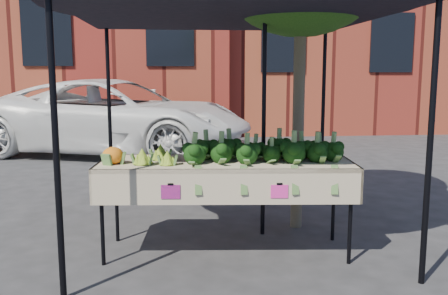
% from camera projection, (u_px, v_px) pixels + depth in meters
% --- Properties ---
extents(ground, '(90.00, 90.00, 0.00)m').
position_uv_depth(ground, '(214.00, 250.00, 4.80)').
color(ground, '#29292C').
extents(table, '(2.46, 0.99, 0.90)m').
position_uv_depth(table, '(226.00, 207.00, 4.71)').
color(table, '#C5B493').
rests_on(table, ground).
extents(canopy, '(3.16, 3.16, 2.74)m').
position_uv_depth(canopy, '(230.00, 107.00, 5.14)').
color(canopy, black).
rests_on(canopy, ground).
extents(broccoli_heap, '(1.54, 0.57, 0.26)m').
position_uv_depth(broccoli_heap, '(263.00, 147.00, 4.68)').
color(broccoli_heap, black).
rests_on(broccoli_heap, table).
extents(romanesco_cluster, '(0.43, 0.47, 0.20)m').
position_uv_depth(romanesco_cluster, '(155.00, 152.00, 4.55)').
color(romanesco_cluster, '#8EAB32').
rests_on(romanesco_cluster, table).
extents(cauliflower_pair, '(0.20, 0.20, 0.18)m').
position_uv_depth(cauliflower_pair, '(113.00, 154.00, 4.48)').
color(cauliflower_pair, orange).
rests_on(cauliflower_pair, table).
extents(vehicle, '(2.39, 3.04, 5.77)m').
position_uv_depth(vehicle, '(113.00, 17.00, 10.14)').
color(vehicle, white).
rests_on(vehicle, ground).
extents(street_tree, '(1.88, 1.88, 3.71)m').
position_uv_depth(street_tree, '(300.00, 61.00, 5.28)').
color(street_tree, '#1E4C14').
rests_on(street_tree, ground).
extents(building_right, '(12.00, 8.00, 8.50)m').
position_uv_depth(building_right, '(386.00, 1.00, 17.12)').
color(building_right, maroon).
rests_on(building_right, ground).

